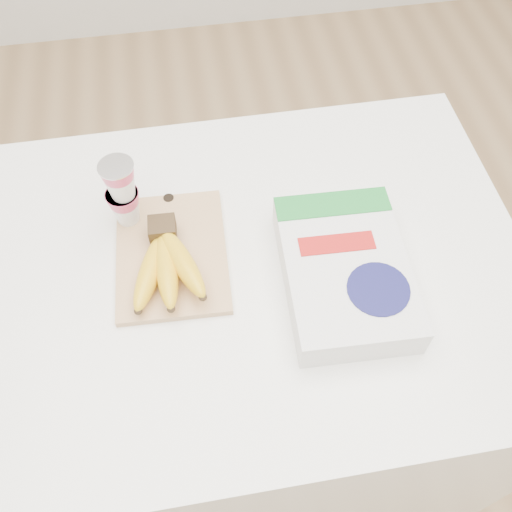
% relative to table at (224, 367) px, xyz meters
% --- Properties ---
extents(room, '(4.00, 4.00, 4.00)m').
position_rel_table_xyz_m(room, '(0.00, 0.00, 0.92)').
color(room, tan).
rests_on(room, ground).
extents(table, '(1.14, 0.76, 0.85)m').
position_rel_table_xyz_m(table, '(0.00, 0.00, 0.00)').
color(table, white).
rests_on(table, ground).
extents(cutting_board, '(0.21, 0.27, 0.01)m').
position_rel_table_xyz_m(cutting_board, '(-0.07, 0.04, 0.43)').
color(cutting_board, '#DEB679').
rests_on(cutting_board, table).
extents(bananas, '(0.15, 0.19, 0.06)m').
position_rel_table_xyz_m(bananas, '(-0.08, 0.00, 0.46)').
color(bananas, '#382816').
rests_on(bananas, cutting_board).
extents(yogurt_stack, '(0.06, 0.06, 0.14)m').
position_rel_table_xyz_m(yogurt_stack, '(-0.14, 0.13, 0.52)').
color(yogurt_stack, white).
rests_on(yogurt_stack, cutting_board).
extents(cereal_box, '(0.22, 0.31, 0.07)m').
position_rel_table_xyz_m(cereal_box, '(0.22, -0.06, 0.46)').
color(cereal_box, white).
rests_on(cereal_box, table).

